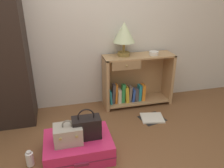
{
  "coord_description": "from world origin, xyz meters",
  "views": [
    {
      "loc": [
        -0.36,
        -1.61,
        1.66
      ],
      "look_at": [
        0.24,
        0.84,
        0.55
      ],
      "focal_mm": 36.33,
      "sensor_mm": 36.0,
      "label": 1
    }
  ],
  "objects_px": {
    "bowl": "(154,53)",
    "open_book_on_floor": "(152,118)",
    "train_case": "(68,134)",
    "handbag": "(87,127)",
    "bottle": "(30,159)",
    "suitcase_large": "(78,147)",
    "bookshelf": "(135,81)",
    "table_lamp": "(124,34)"
  },
  "relations": [
    {
      "from": "bowl",
      "to": "open_book_on_floor",
      "type": "relative_size",
      "value": 0.36
    },
    {
      "from": "bowl",
      "to": "train_case",
      "type": "relative_size",
      "value": 0.47
    },
    {
      "from": "handbag",
      "to": "bottle",
      "type": "height_order",
      "value": "handbag"
    },
    {
      "from": "bowl",
      "to": "suitcase_large",
      "type": "bearing_deg",
      "value": -142.8
    },
    {
      "from": "bookshelf",
      "to": "suitcase_large",
      "type": "relative_size",
      "value": 1.44
    },
    {
      "from": "table_lamp",
      "to": "suitcase_large",
      "type": "relative_size",
      "value": 0.66
    },
    {
      "from": "bowl",
      "to": "bottle",
      "type": "bearing_deg",
      "value": -150.99
    },
    {
      "from": "train_case",
      "to": "open_book_on_floor",
      "type": "xyz_separation_m",
      "value": [
        1.13,
        0.51,
        -0.3
      ]
    },
    {
      "from": "suitcase_large",
      "to": "handbag",
      "type": "relative_size",
      "value": 2.09
    },
    {
      "from": "table_lamp",
      "to": "open_book_on_floor",
      "type": "relative_size",
      "value": 1.26
    },
    {
      "from": "table_lamp",
      "to": "bottle",
      "type": "relative_size",
      "value": 2.75
    },
    {
      "from": "suitcase_large",
      "to": "handbag",
      "type": "xyz_separation_m",
      "value": [
        0.1,
        0.0,
        0.23
      ]
    },
    {
      "from": "suitcase_large",
      "to": "open_book_on_floor",
      "type": "bearing_deg",
      "value": 24.61
    },
    {
      "from": "bookshelf",
      "to": "table_lamp",
      "type": "relative_size",
      "value": 2.19
    },
    {
      "from": "bookshelf",
      "to": "train_case",
      "type": "bearing_deg",
      "value": -136.3
    },
    {
      "from": "suitcase_large",
      "to": "bookshelf",
      "type": "bearing_deg",
      "value": 45.34
    },
    {
      "from": "table_lamp",
      "to": "handbag",
      "type": "relative_size",
      "value": 1.38
    },
    {
      "from": "bottle",
      "to": "bookshelf",
      "type": "bearing_deg",
      "value": 34.48
    },
    {
      "from": "bowl",
      "to": "open_book_on_floor",
      "type": "xyz_separation_m",
      "value": [
        -0.15,
        -0.42,
        -0.78
      ]
    },
    {
      "from": "suitcase_large",
      "to": "handbag",
      "type": "height_order",
      "value": "handbag"
    },
    {
      "from": "bookshelf",
      "to": "bowl",
      "type": "bearing_deg",
      "value": -12.58
    },
    {
      "from": "train_case",
      "to": "handbag",
      "type": "bearing_deg",
      "value": 11.34
    },
    {
      "from": "handbag",
      "to": "open_book_on_floor",
      "type": "distance_m",
      "value": 1.1
    },
    {
      "from": "table_lamp",
      "to": "open_book_on_floor",
      "type": "bearing_deg",
      "value": -61.14
    },
    {
      "from": "bowl",
      "to": "handbag",
      "type": "bearing_deg",
      "value": -140.5
    },
    {
      "from": "suitcase_large",
      "to": "table_lamp",
      "type": "bearing_deg",
      "value": 51.59
    },
    {
      "from": "handbag",
      "to": "bottle",
      "type": "bearing_deg",
      "value": -177.16
    },
    {
      "from": "bookshelf",
      "to": "open_book_on_floor",
      "type": "bearing_deg",
      "value": -78.64
    },
    {
      "from": "bookshelf",
      "to": "bowl",
      "type": "relative_size",
      "value": 7.64
    },
    {
      "from": "bookshelf",
      "to": "open_book_on_floor",
      "type": "relative_size",
      "value": 2.77
    },
    {
      "from": "handbag",
      "to": "bottle",
      "type": "relative_size",
      "value": 2.0
    },
    {
      "from": "bookshelf",
      "to": "train_case",
      "type": "height_order",
      "value": "bookshelf"
    },
    {
      "from": "suitcase_large",
      "to": "train_case",
      "type": "height_order",
      "value": "train_case"
    },
    {
      "from": "bookshelf",
      "to": "handbag",
      "type": "relative_size",
      "value": 3.02
    },
    {
      "from": "bottle",
      "to": "open_book_on_floor",
      "type": "xyz_separation_m",
      "value": [
        1.53,
        0.5,
        -0.07
      ]
    },
    {
      "from": "bottle",
      "to": "bowl",
      "type": "bearing_deg",
      "value": 29.01
    },
    {
      "from": "bowl",
      "to": "bottle",
      "type": "distance_m",
      "value": 2.04
    },
    {
      "from": "bookshelf",
      "to": "table_lamp",
      "type": "height_order",
      "value": "table_lamp"
    },
    {
      "from": "handbag",
      "to": "bottle",
      "type": "xyz_separation_m",
      "value": [
        -0.58,
        -0.03,
        -0.26
      ]
    },
    {
      "from": "bowl",
      "to": "train_case",
      "type": "bearing_deg",
      "value": -143.8
    },
    {
      "from": "bowl",
      "to": "handbag",
      "type": "height_order",
      "value": "bowl"
    },
    {
      "from": "bowl",
      "to": "handbag",
      "type": "xyz_separation_m",
      "value": [
        -1.09,
        -0.9,
        -0.45
      ]
    }
  ]
}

